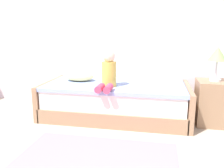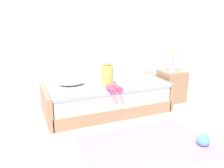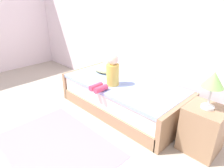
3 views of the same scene
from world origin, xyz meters
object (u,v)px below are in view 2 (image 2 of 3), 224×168
(bed, at_px, (106,97))
(table_lamp, at_px, (174,53))
(nightstand, at_px, (171,86))
(pillow, at_px, (71,81))
(toy_ball, at_px, (203,140))
(child_figure, at_px, (108,75))

(bed, height_order, table_lamp, table_lamp)
(nightstand, bearing_deg, pillow, 176.40)
(pillow, xyz_separation_m, toy_ball, (1.28, -1.67, -0.48))
(nightstand, relative_size, table_lamp, 1.33)
(table_lamp, xyz_separation_m, toy_ball, (-0.64, -1.54, -0.85))
(bed, bearing_deg, toy_ball, -65.74)
(bed, distance_m, table_lamp, 1.52)
(pillow, bearing_deg, child_figure, -32.15)
(bed, relative_size, child_figure, 4.14)
(bed, xyz_separation_m, child_figure, (-0.06, -0.23, 0.46))
(nightstand, relative_size, toy_ball, 3.57)
(child_figure, xyz_separation_m, toy_ball, (0.76, -1.34, -0.62))
(table_lamp, distance_m, child_figure, 1.44)
(nightstand, height_order, toy_ball, nightstand)
(toy_ball, bearing_deg, bed, 114.26)
(toy_ball, bearing_deg, pillow, 127.62)
(nightstand, height_order, pillow, pillow)
(table_lamp, bearing_deg, nightstand, -135.00)
(child_figure, relative_size, pillow, 1.16)
(child_figure, xyz_separation_m, pillow, (-0.52, 0.33, -0.14))
(bed, distance_m, nightstand, 1.35)
(table_lamp, bearing_deg, pillow, 176.40)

